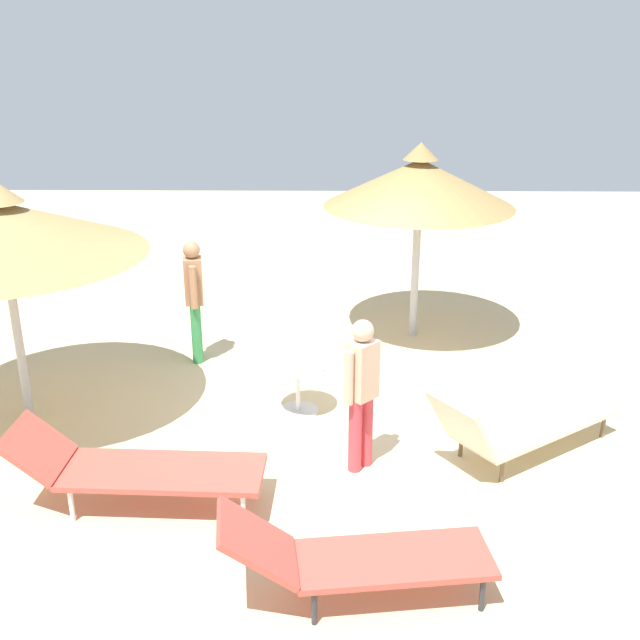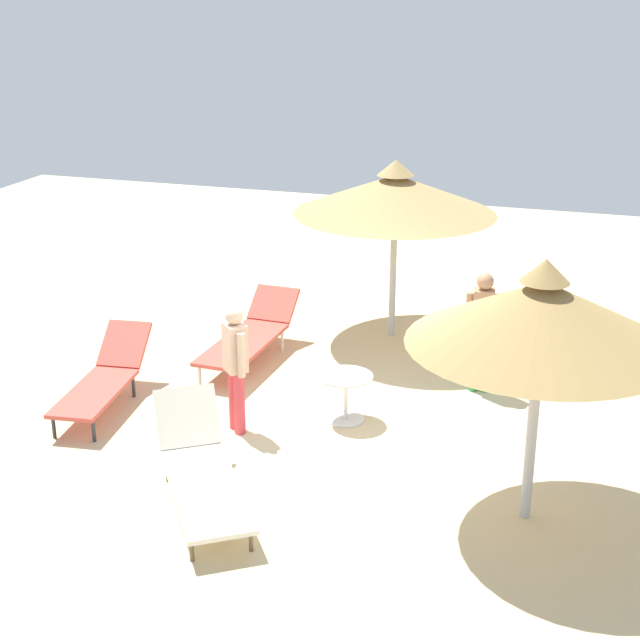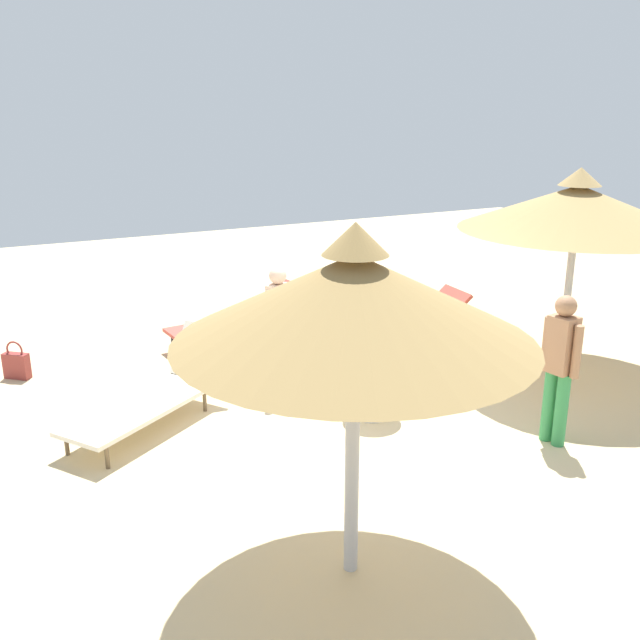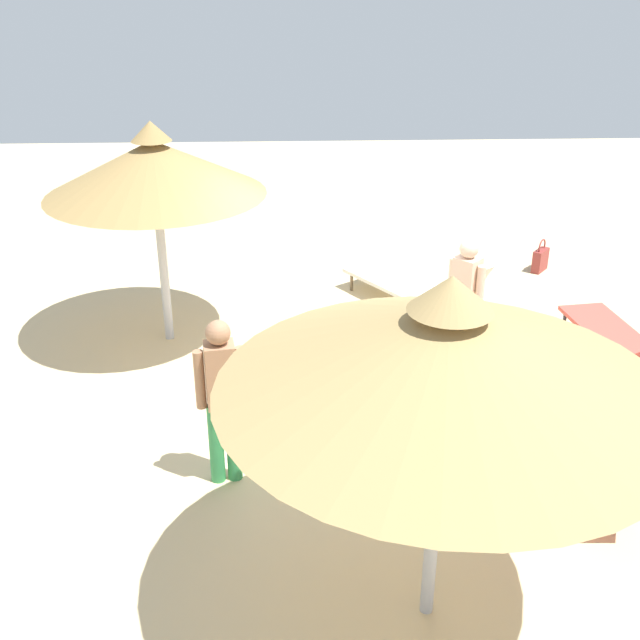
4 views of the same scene
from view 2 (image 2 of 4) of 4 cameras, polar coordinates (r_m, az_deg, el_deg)
name	(u,v)px [view 2 (image 2 of 4)]	position (r m, az deg, el deg)	size (l,w,h in m)	color
ground	(349,437)	(11.03, 1.76, -7.11)	(24.00, 24.00, 0.10)	beige
parasol_umbrella_back	(395,194)	(13.36, 4.58, 7.61)	(2.88, 2.88, 2.60)	#B2B2B7
parasol_umbrella_front	(542,313)	(8.77, 13.31, 0.39)	(2.49, 2.49, 2.63)	#B2B2B7
lounge_chair_near_right	(250,334)	(12.90, -4.25, -0.87)	(0.74, 2.25, 0.76)	#CC4C3F
lounge_chair_center	(104,377)	(11.82, -12.95, -3.41)	(0.82, 2.07, 0.78)	#CC4C3F
lounge_chair_far_left	(201,470)	(9.61, -7.23, -8.99)	(1.75, 2.12, 0.86)	silver
person_standing_edge	(236,363)	(10.76, -5.14, -2.60)	(0.34, 0.34, 1.53)	#D83F4C
person_standing_near_left	(483,326)	(11.93, 9.82, -0.36)	(0.44, 0.26, 1.57)	#338C4C
side_table_round	(346,389)	(11.15, 1.57, -4.23)	(0.64, 0.64, 0.58)	silver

